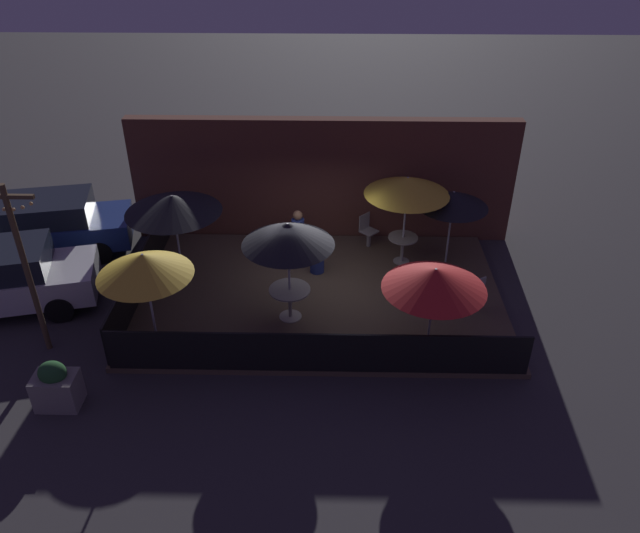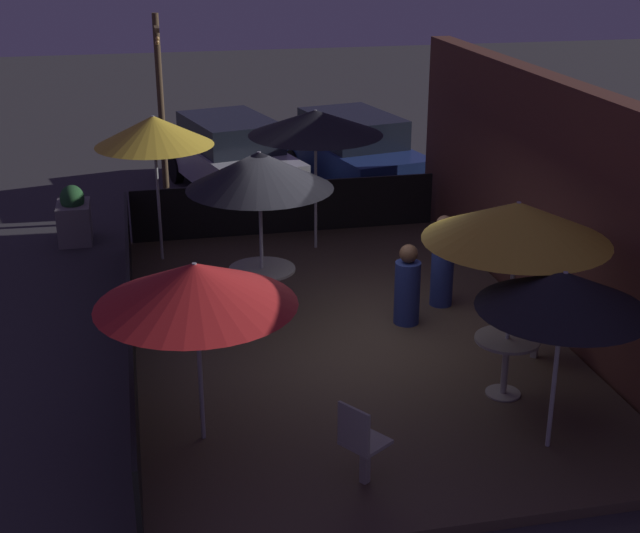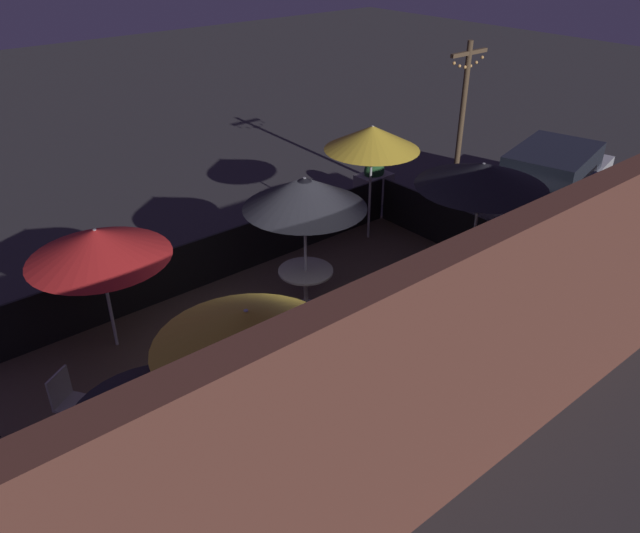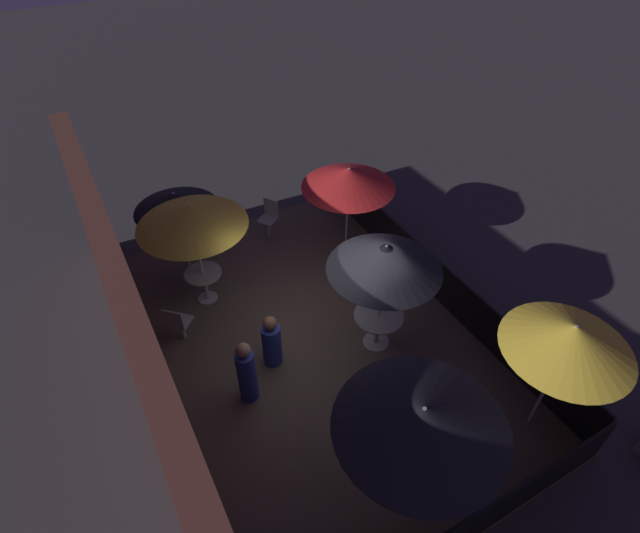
{
  "view_description": "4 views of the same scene",
  "coord_description": "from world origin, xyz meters",
  "px_view_note": "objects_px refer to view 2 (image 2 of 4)",
  "views": [
    {
      "loc": [
        0.26,
        -12.52,
        8.75
      ],
      "look_at": [
        0.01,
        -0.45,
        1.16
      ],
      "focal_mm": 35.0,
      "sensor_mm": 36.0,
      "label": 1
    },
    {
      "loc": [
        10.87,
        -2.62,
        5.42
      ],
      "look_at": [
        0.41,
        -0.38,
        1.27
      ],
      "focal_mm": 50.0,
      "sensor_mm": 36.0,
      "label": 2
    },
    {
      "loc": [
        5.0,
        6.2,
        6.16
      ],
      "look_at": [
        -0.37,
        -0.26,
        1.38
      ],
      "focal_mm": 35.0,
      "sensor_mm": 36.0,
      "label": 3
    },
    {
      "loc": [
        -5.75,
        3.08,
        7.71
      ],
      "look_at": [
        0.7,
        -0.48,
        1.27
      ],
      "focal_mm": 28.0,
      "sensor_mm": 36.0,
      "label": 4
    }
  ],
  "objects_px": {
    "patio_umbrella_4": "(564,291)",
    "patio_umbrella_3": "(316,123)",
    "dining_table_0": "(262,278)",
    "patron_0": "(443,264)",
    "dining_table_1": "(506,350)",
    "planter_box": "(74,217)",
    "patio_chair_1": "(539,320)",
    "patio_umbrella_0": "(259,170)",
    "patio_chair_0": "(361,441)",
    "patio_umbrella_5": "(195,285)",
    "patio_umbrella_2": "(154,131)",
    "light_post": "(161,108)",
    "parked_car_1": "(352,150)",
    "parked_car_0": "(231,155)",
    "patron_1": "(407,288)",
    "patio_umbrella_1": "(517,222)"
  },
  "relations": [
    {
      "from": "patio_umbrella_3",
      "to": "dining_table_0",
      "type": "xyz_separation_m",
      "value": [
        2.75,
        -1.35,
        -1.58
      ]
    },
    {
      "from": "patio_umbrella_3",
      "to": "parked_car_0",
      "type": "distance_m",
      "value": 4.4
    },
    {
      "from": "patio_umbrella_5",
      "to": "parked_car_1",
      "type": "height_order",
      "value": "patio_umbrella_5"
    },
    {
      "from": "dining_table_1",
      "to": "planter_box",
      "type": "distance_m",
      "value": 8.83
    },
    {
      "from": "dining_table_1",
      "to": "patio_chair_1",
      "type": "xyz_separation_m",
      "value": [
        -0.88,
        0.83,
        -0.08
      ]
    },
    {
      "from": "patio_chair_0",
      "to": "parked_car_1",
      "type": "distance_m",
      "value": 11.15
    },
    {
      "from": "planter_box",
      "to": "patio_chair_0",
      "type": "bearing_deg",
      "value": 20.14
    },
    {
      "from": "patio_umbrella_4",
      "to": "patio_umbrella_2",
      "type": "bearing_deg",
      "value": -150.26
    },
    {
      "from": "dining_table_1",
      "to": "patio_umbrella_1",
      "type": "bearing_deg",
      "value": 0.0
    },
    {
      "from": "dining_table_1",
      "to": "patio_chair_0",
      "type": "relative_size",
      "value": 0.82
    },
    {
      "from": "patio_umbrella_0",
      "to": "patio_chair_1",
      "type": "height_order",
      "value": "patio_umbrella_0"
    },
    {
      "from": "patio_umbrella_3",
      "to": "dining_table_1",
      "type": "relative_size",
      "value": 3.14
    },
    {
      "from": "patron_1",
      "to": "planter_box",
      "type": "bearing_deg",
      "value": 51.59
    },
    {
      "from": "dining_table_0",
      "to": "patron_0",
      "type": "distance_m",
      "value": 2.65
    },
    {
      "from": "patio_chair_0",
      "to": "planter_box",
      "type": "height_order",
      "value": "patio_chair_0"
    },
    {
      "from": "patio_chair_1",
      "to": "light_post",
      "type": "xyz_separation_m",
      "value": [
        -7.1,
        -4.4,
        1.56
      ]
    },
    {
      "from": "patio_umbrella_3",
      "to": "patio_chair_1",
      "type": "distance_m",
      "value": 5.33
    },
    {
      "from": "parked_car_0",
      "to": "light_post",
      "type": "bearing_deg",
      "value": -56.17
    },
    {
      "from": "patio_chair_0",
      "to": "patron_0",
      "type": "xyz_separation_m",
      "value": [
        -4.16,
        2.3,
        0.13
      ]
    },
    {
      "from": "dining_table_1",
      "to": "parked_car_0",
      "type": "distance_m",
      "value": 9.79
    },
    {
      "from": "patio_umbrella_4",
      "to": "patio_umbrella_3",
      "type": "bearing_deg",
      "value": -170.09
    },
    {
      "from": "patron_0",
      "to": "patron_1",
      "type": "xyz_separation_m",
      "value": [
        0.51,
        -0.69,
        -0.11
      ]
    },
    {
      "from": "parked_car_1",
      "to": "patio_chair_0",
      "type": "bearing_deg",
      "value": -25.54
    },
    {
      "from": "patron_0",
      "to": "patio_umbrella_1",
      "type": "bearing_deg",
      "value": 169.18
    },
    {
      "from": "patio_umbrella_0",
      "to": "patio_umbrella_2",
      "type": "bearing_deg",
      "value": -154.61
    },
    {
      "from": "patio_umbrella_3",
      "to": "planter_box",
      "type": "distance_m",
      "value": 4.78
    },
    {
      "from": "light_post",
      "to": "parked_car_0",
      "type": "bearing_deg",
      "value": 137.59
    },
    {
      "from": "patio_umbrella_0",
      "to": "patio_umbrella_4",
      "type": "relative_size",
      "value": 1.2
    },
    {
      "from": "patio_umbrella_3",
      "to": "planter_box",
      "type": "xyz_separation_m",
      "value": [
        -1.56,
        -4.12,
        -1.85
      ]
    },
    {
      "from": "dining_table_0",
      "to": "planter_box",
      "type": "height_order",
      "value": "planter_box"
    },
    {
      "from": "patio_umbrella_3",
      "to": "planter_box",
      "type": "relative_size",
      "value": 2.3
    },
    {
      "from": "dining_table_1",
      "to": "patron_1",
      "type": "height_order",
      "value": "patron_1"
    },
    {
      "from": "patio_umbrella_4",
      "to": "parked_car_1",
      "type": "relative_size",
      "value": 0.45
    },
    {
      "from": "patio_umbrella_2",
      "to": "light_post",
      "type": "relative_size",
      "value": 0.62
    },
    {
      "from": "patron_1",
      "to": "parked_car_1",
      "type": "bearing_deg",
      "value": -0.45
    },
    {
      "from": "patio_umbrella_2",
      "to": "patio_umbrella_3",
      "type": "distance_m",
      "value": 2.64
    },
    {
      "from": "patio_umbrella_1",
      "to": "dining_table_0",
      "type": "relative_size",
      "value": 2.57
    },
    {
      "from": "patio_chair_1",
      "to": "patron_0",
      "type": "xyz_separation_m",
      "value": [
        -1.84,
        -0.67,
        0.14
      ]
    },
    {
      "from": "patio_umbrella_0",
      "to": "parked_car_1",
      "type": "bearing_deg",
      "value": 155.97
    },
    {
      "from": "patio_umbrella_2",
      "to": "parked_car_0",
      "type": "relative_size",
      "value": 0.53
    },
    {
      "from": "patio_umbrella_5",
      "to": "patio_umbrella_3",
      "type": "bearing_deg",
      "value": 156.81
    },
    {
      "from": "dining_table_0",
      "to": "patio_chair_1",
      "type": "height_order",
      "value": "patio_chair_1"
    },
    {
      "from": "patio_chair_1",
      "to": "parked_car_1",
      "type": "height_order",
      "value": "parked_car_1"
    },
    {
      "from": "patio_chair_1",
      "to": "patio_umbrella_1",
      "type": "bearing_deg",
      "value": -0.0
    },
    {
      "from": "patio_umbrella_1",
      "to": "patron_0",
      "type": "bearing_deg",
      "value": 176.61
    },
    {
      "from": "patio_umbrella_0",
      "to": "planter_box",
      "type": "bearing_deg",
      "value": -147.21
    },
    {
      "from": "planter_box",
      "to": "parked_car_0",
      "type": "relative_size",
      "value": 0.23
    },
    {
      "from": "patio_umbrella_0",
      "to": "patio_umbrella_3",
      "type": "height_order",
      "value": "patio_umbrella_0"
    },
    {
      "from": "patio_umbrella_1",
      "to": "patio_umbrella_4",
      "type": "height_order",
      "value": "patio_umbrella_1"
    },
    {
      "from": "patron_0",
      "to": "parked_car_1",
      "type": "height_order",
      "value": "parked_car_1"
    }
  ]
}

